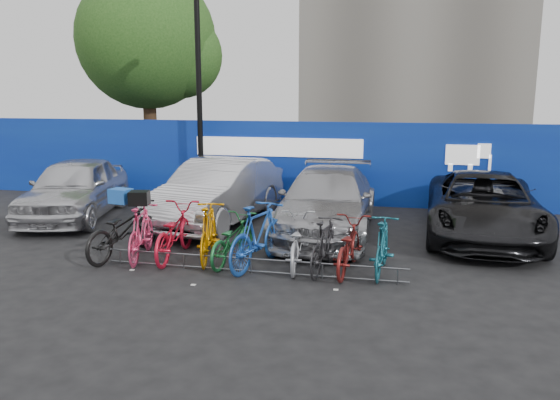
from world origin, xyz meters
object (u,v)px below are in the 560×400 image
(bike_8, at_px, (348,246))
(bike_2, at_px, (174,232))
(car_1, at_px, (218,192))
(bike_1, at_px, (141,232))
(bike_3, at_px, (209,232))
(bike_rack, at_px, (251,265))
(car_0, at_px, (75,188))
(bike_9, at_px, (382,246))
(bike_4, at_px, (232,240))
(lamppost, at_px, (199,91))
(car_2, at_px, (327,202))
(bike_5, at_px, (258,235))
(tree, at_px, (153,43))
(bike_7, at_px, (325,245))
(bike_6, at_px, (296,242))
(bike_0, at_px, (123,230))
(car_3, at_px, (483,206))

(bike_8, bearing_deg, bike_2, 3.83)
(car_1, bearing_deg, bike_1, -90.69)
(bike_3, bearing_deg, car_1, -85.70)
(bike_rack, relative_size, bike_3, 3.00)
(car_0, height_order, bike_9, car_0)
(bike_2, height_order, bike_4, bike_2)
(lamppost, xyz_separation_m, bike_9, (5.50, -5.51, -2.75))
(bike_rack, relative_size, bike_8, 3.03)
(lamppost, xyz_separation_m, car_0, (-2.48, -2.65, -2.49))
(car_0, height_order, bike_8, car_0)
(car_0, bearing_deg, car_2, -14.49)
(bike_4, relative_size, bike_5, 0.85)
(tree, distance_m, bike_rack, 13.55)
(car_2, distance_m, bike_3, 3.26)
(bike_2, height_order, bike_7, bike_2)
(bike_5, bearing_deg, lamppost, -45.05)
(car_2, distance_m, bike_6, 2.67)
(bike_4, distance_m, bike_5, 0.60)
(bike_rack, relative_size, bike_5, 2.74)
(bike_rack, xyz_separation_m, car_0, (-5.68, 3.35, 0.62))
(lamppost, bearing_deg, bike_0, -85.50)
(car_0, distance_m, bike_8, 7.91)
(bike_rack, height_order, bike_6, bike_6)
(car_2, height_order, bike_4, car_2)
(bike_5, relative_size, bike_7, 1.23)
(car_3, xyz_separation_m, bike_7, (-3.14, -3.21, -0.22))
(lamppost, relative_size, car_0, 1.33)
(bike_4, bearing_deg, bike_9, -172.28)
(car_3, bearing_deg, bike_1, -151.46)
(car_2, height_order, bike_8, car_2)
(car_3, distance_m, bike_8, 4.15)
(lamppost, xyz_separation_m, bike_5, (3.23, -5.60, -2.66))
(lamppost, relative_size, bike_1, 3.37)
(car_1, relative_size, bike_4, 2.77)
(bike_0, height_order, bike_6, bike_0)
(lamppost, relative_size, bike_9, 3.55)
(tree, distance_m, lamppost, 6.14)
(bike_2, distance_m, bike_7, 3.02)
(bike_5, xyz_separation_m, bike_9, (2.27, 0.09, -0.10))
(bike_8, bearing_deg, bike_9, -174.95)
(car_3, distance_m, bike_2, 6.86)
(tree, relative_size, bike_6, 4.19)
(bike_2, bearing_deg, car_2, -138.86)
(bike_6, xyz_separation_m, bike_8, (0.98, -0.07, -0.00))
(bike_4, bearing_deg, bike_rack, 142.75)
(bike_0, relative_size, bike_4, 1.19)
(tree, xyz_separation_m, bike_7, (8.06, -10.25, -4.57))
(bike_0, relative_size, bike_2, 1.03)
(bike_1, bearing_deg, bike_8, 169.31)
(bike_rack, xyz_separation_m, bike_9, (2.30, 0.49, 0.35))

